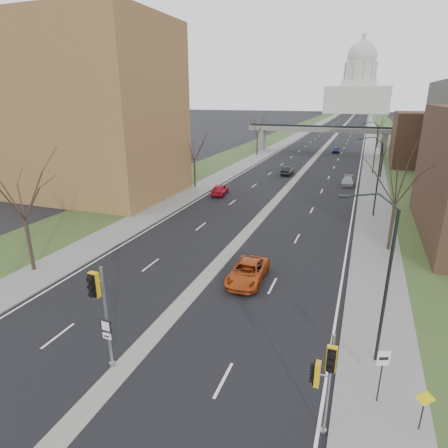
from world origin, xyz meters
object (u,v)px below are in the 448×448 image
Objects in this scene: car_left_near at (220,189)px; car_right_near at (248,272)px; signal_pole_right at (325,373)px; speed_limit_sign at (382,367)px; car_left_far at (287,171)px; car_right_mid at (348,181)px; signal_pole_median at (100,302)px; car_right_far at (336,150)px; warning_sign at (424,404)px.

car_left_near is 25.49m from car_right_near.
speed_limit_sign is (2.20, 2.58, -1.11)m from signal_pole_right.
car_right_near reaches higher than car_left_far.
car_left_far is 0.97× the size of car_right_mid.
car_left_near is (-7.29, 34.46, -3.06)m from signal_pole_median.
speed_limit_sign is at bearing -85.76° from car_right_far.
signal_pole_median reaches higher than car_right_near.
car_right_far is (-9.77, 80.56, -0.70)m from warning_sign.
warning_sign is 45.60m from car_right_mid.
car_left_near is at bearing 115.79° from signal_pole_right.
car_right_far is at bearing 88.82° from signal_pole_median.
car_right_near is (3.71, 11.47, -3.09)m from signal_pole_median.
signal_pole_median is 12.81m from speed_limit_sign.
car_right_far is (4.26, 81.93, -3.12)m from signal_pole_median.
speed_limit_sign reaches higher than car_left_far.
signal_pole_median is 1.06× the size of car_right_near.
signal_pole_median is 1.24× the size of car_right_mid.
warning_sign is 81.15m from car_right_far.
signal_pole_right is (10.25, -0.21, -0.77)m from signal_pole_median.
warning_sign is 39.36m from car_left_near.
car_left_far is 11.30m from car_right_mid.
signal_pole_right is 1.06× the size of car_right_mid.
car_left_far reaches higher than car_right_far.
warning_sign is 0.44× the size of car_left_near.
warning_sign is at bearing -84.73° from car_right_far.
signal_pole_right is at bearing 0.65° from signal_pole_median.
signal_pole_right is 13.58m from car_right_near.
speed_limit_sign reaches higher than car_left_near.
signal_pole_median is 1.24× the size of car_left_near.
car_right_mid is 35.55m from car_right_far.
car_left_far is (-15.40, 50.15, -0.69)m from warning_sign.
speed_limit_sign is 12.67m from car_right_near.
signal_pole_median reaches higher than warning_sign.
signal_pole_right is 38.92m from car_left_near.
car_left_near is at bearing 98.26° from speed_limit_sign.
signal_pole_median is 51.64m from car_left_far.
car_left_far is at bearing -116.18° from car_left_near.
car_left_far is (-11.63, 51.74, -2.34)m from signal_pole_right.
car_right_mid is at bearing -149.93° from car_left_near.
signal_pole_median is at bearing -101.64° from car_right_mid.
car_left_near is 1.01× the size of car_right_mid.
car_right_far is at bearing 88.80° from warning_sign.
signal_pole_right reaches higher than warning_sign.
signal_pole_median is at bearing -94.61° from car_right_far.
speed_limit_sign is 0.65× the size of car_right_far.
signal_pole_median reaches higher than speed_limit_sign.
signal_pole_median is 1.35× the size of car_right_far.
signal_pole_right reaches higher than car_left_near.
car_right_near is at bearing 110.55° from speed_limit_sign.
signal_pole_median is 2.07× the size of speed_limit_sign.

